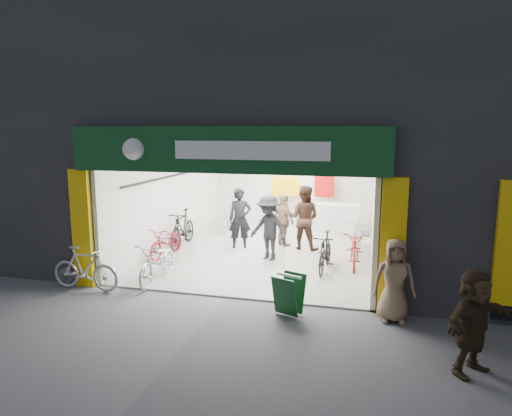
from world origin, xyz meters
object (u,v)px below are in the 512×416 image
at_px(bike_right_front, 325,252).
at_px(pedestrian_near, 394,280).
at_px(bike_left_front, 158,261).
at_px(parked_bike, 85,269).
at_px(sandwich_board, 289,293).

distance_m(bike_right_front, pedestrian_near, 3.03).
height_order(bike_left_front, parked_bike, parked_bike).
height_order(bike_left_front, bike_right_front, bike_right_front).
relative_size(bike_right_front, sandwich_board, 2.13).
bearing_deg(bike_left_front, parked_bike, -147.16).
distance_m(bike_right_front, sandwich_board, 2.84).
xyz_separation_m(bike_right_front, sandwich_board, (-0.38, -2.81, -0.07)).
bearing_deg(sandwich_board, bike_right_front, 103.42).
distance_m(bike_left_front, pedestrian_near, 5.19).
bearing_deg(pedestrian_near, sandwich_board, 179.00).
height_order(bike_right_front, sandwich_board, bike_right_front).
height_order(bike_left_front, pedestrian_near, pedestrian_near).
bearing_deg(parked_bike, bike_left_front, -52.46).
distance_m(bike_left_front, sandwich_board, 3.40).
bearing_deg(parked_bike, bike_right_front, -59.58).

